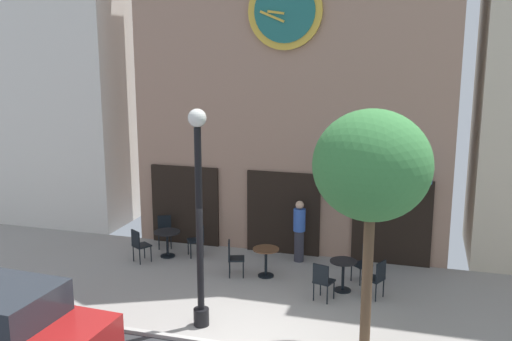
{
  "coord_description": "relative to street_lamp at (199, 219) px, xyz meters",
  "views": [
    {
      "loc": [
        2.94,
        -9.43,
        5.57
      ],
      "look_at": [
        -0.62,
        2.71,
        2.89
      ],
      "focal_mm": 40.23,
      "sensor_mm": 36.0,
      "label": 1
    }
  ],
  "objects": [
    {
      "name": "pedestrian_blue",
      "position": [
        1.16,
        4.15,
        -1.41
      ],
      "size": [
        0.45,
        0.45,
        1.67
      ],
      "color": "#2D2D38",
      "rests_on": "ground_plane"
    },
    {
      "name": "street_lamp",
      "position": [
        0.0,
        0.0,
        0.0
      ],
      "size": [
        0.36,
        0.36,
        4.47
      ],
      "color": "black",
      "rests_on": "ground_plane"
    },
    {
      "name": "cafe_table_center_left",
      "position": [
        2.56,
        2.54,
        -1.77
      ],
      "size": [
        0.63,
        0.63,
        0.75
      ],
      "color": "black",
      "rests_on": "ground_plane"
    },
    {
      "name": "cafe_chair_corner",
      "position": [
        2.98,
        3.24,
        -1.74
      ],
      "size": [
        0.57,
        0.57,
        0.9
      ],
      "color": "black",
      "rests_on": "ground_plane"
    },
    {
      "name": "cafe_chair_facing_wall",
      "position": [
        -0.21,
        2.68,
        -1.74
      ],
      "size": [
        0.5,
        0.5,
        0.9
      ],
      "color": "black",
      "rests_on": "ground_plane"
    },
    {
      "name": "neighbor_building_left",
      "position": [
        -7.86,
        6.66,
        4.65
      ],
      "size": [
        5.88,
        3.93,
        13.84
      ],
      "color": "silver",
      "rests_on": "ground_plane"
    },
    {
      "name": "cafe_chair_right_end",
      "position": [
        -2.8,
        4.21,
        -1.74
      ],
      "size": [
        0.53,
        0.53,
        0.9
      ],
      "color": "black",
      "rests_on": "ground_plane"
    },
    {
      "name": "cafe_chair_near_tree",
      "position": [
        -1.58,
        3.77,
        -1.74
      ],
      "size": [
        0.56,
        0.56,
        0.9
      ],
      "color": "black",
      "rests_on": "ground_plane"
    },
    {
      "name": "cafe_table_rightmost",
      "position": [
        -2.37,
        3.48,
        -1.76
      ],
      "size": [
        0.71,
        0.71,
        0.72
      ],
      "color": "black",
      "rests_on": "ground_plane"
    },
    {
      "name": "cafe_chair_under_awning",
      "position": [
        2.19,
        1.83,
        -1.74
      ],
      "size": [
        0.5,
        0.5,
        0.9
      ],
      "color": "black",
      "rests_on": "ground_plane"
    },
    {
      "name": "street_tree",
      "position": [
        3.32,
        0.09,
        1.24
      ],
      "size": [
        2.15,
        1.93,
        4.55
      ],
      "color": "brown",
      "rests_on": "ground_plane"
    },
    {
      "name": "clock_building",
      "position": [
        0.6,
        6.0,
        4.14
      ],
      "size": [
        8.77,
        3.96,
        12.36
      ],
      "color": "#9E7A66",
      "rests_on": "ground_plane"
    },
    {
      "name": "cafe_chair_near_lamp",
      "position": [
        -2.9,
        2.86,
        -1.74
      ],
      "size": [
        0.55,
        0.55,
        0.9
      ],
      "color": "black",
      "rests_on": "ground_plane"
    },
    {
      "name": "cafe_chair_outer",
      "position": [
        3.35,
        2.33,
        -1.74
      ],
      "size": [
        0.53,
        0.53,
        0.9
      ],
      "color": "black",
      "rests_on": "ground_plane"
    },
    {
      "name": "cafe_table_center_right",
      "position": [
        0.59,
        2.88,
        -1.77
      ],
      "size": [
        0.66,
        0.66,
        0.73
      ],
      "color": "black",
      "rests_on": "ground_plane"
    }
  ]
}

